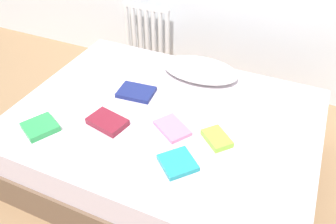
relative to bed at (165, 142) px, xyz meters
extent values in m
plane|color=#93704C|center=(0.00, 0.00, -0.25)|extent=(8.00, 8.00, 0.00)
cube|color=brown|center=(0.00, 0.00, -0.11)|extent=(2.00, 1.50, 0.28)
cube|color=silver|center=(0.00, 0.00, 0.14)|extent=(1.96, 1.46, 0.22)
cylinder|color=white|center=(-0.97, 1.20, 0.16)|extent=(0.04, 0.04, 0.55)
cylinder|color=white|center=(-0.89, 1.20, 0.16)|extent=(0.04, 0.04, 0.55)
cylinder|color=white|center=(-0.82, 1.20, 0.16)|extent=(0.04, 0.04, 0.55)
cylinder|color=white|center=(-0.74, 1.20, 0.16)|extent=(0.04, 0.04, 0.55)
cylinder|color=white|center=(-0.67, 1.20, 0.16)|extent=(0.04, 0.04, 0.55)
cylinder|color=white|center=(-0.60, 1.20, 0.16)|extent=(0.04, 0.04, 0.55)
cylinder|color=white|center=(-0.52, 1.20, 0.16)|extent=(0.04, 0.04, 0.55)
cube|color=white|center=(-0.74, 1.20, 0.41)|extent=(0.49, 0.04, 0.04)
cube|color=white|center=(-0.74, 1.20, -0.09)|extent=(0.49, 0.04, 0.04)
ellipsoid|color=white|center=(0.05, 0.53, 0.31)|extent=(0.59, 0.35, 0.10)
cube|color=white|center=(0.72, -0.04, 0.27)|extent=(0.26, 0.26, 0.03)
cube|color=#8CC638|center=(0.39, -0.10, 0.27)|extent=(0.22, 0.21, 0.04)
cube|color=teal|center=(0.25, -0.38, 0.27)|extent=(0.26, 0.26, 0.03)
cube|color=maroon|center=(-0.29, -0.24, 0.27)|extent=(0.27, 0.20, 0.04)
cube|color=navy|center=(-0.28, 0.12, 0.27)|extent=(0.26, 0.21, 0.03)
cube|color=green|center=(-0.65, -0.45, 0.27)|extent=(0.25, 0.25, 0.04)
cube|color=pink|center=(0.11, -0.12, 0.27)|extent=(0.27, 0.25, 0.03)
camera|label=1|loc=(0.72, -1.57, 1.67)|focal=36.17mm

